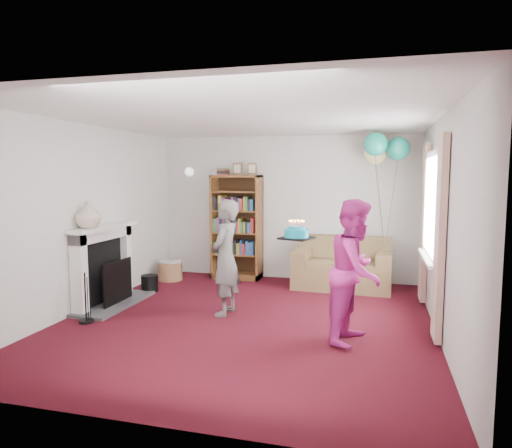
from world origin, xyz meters
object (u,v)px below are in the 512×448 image
(birthday_cake, at_px, (297,233))
(sofa, at_px, (342,268))
(bookcase, at_px, (237,228))
(person_striped, at_px, (225,258))
(person_magenta, at_px, (356,271))

(birthday_cake, bearing_deg, sofa, 79.38)
(sofa, relative_size, birthday_cake, 4.48)
(sofa, xyz_separation_m, birthday_cake, (-0.40, -2.12, 0.82))
(bookcase, xyz_separation_m, sofa, (1.86, -0.24, -0.58))
(bookcase, bearing_deg, sofa, -7.24)
(person_striped, relative_size, birthday_cake, 4.37)
(person_striped, bearing_deg, bookcase, -164.78)
(sofa, relative_size, person_striped, 1.03)
(person_magenta, height_order, birthday_cake, person_magenta)
(bookcase, xyz_separation_m, person_magenta, (2.17, -2.67, -0.11))
(person_striped, distance_m, birthday_cake, 1.08)
(sofa, xyz_separation_m, person_magenta, (0.31, -2.43, 0.47))
(person_magenta, distance_m, birthday_cake, 0.85)
(person_magenta, bearing_deg, bookcase, 53.71)
(sofa, distance_m, birthday_cake, 2.31)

